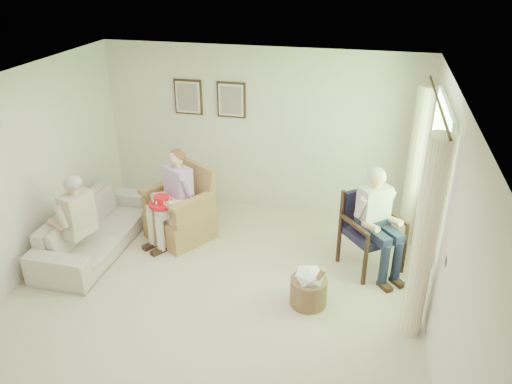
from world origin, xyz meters
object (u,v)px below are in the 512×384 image
at_px(hatbox, 309,286).
at_px(person_dark, 375,215).
at_px(wood_armchair, 373,226).
at_px(person_wicker, 175,192).
at_px(person_sofa, 74,217).
at_px(wicker_armchair, 181,216).
at_px(sofa, 96,228).
at_px(red_hat, 162,202).

bearing_deg(hatbox, person_dark, 52.25).
relative_size(wood_armchair, person_wicker, 0.76).
bearing_deg(person_sofa, hatbox, 102.92).
height_order(person_wicker, person_sofa, person_wicker).
height_order(wood_armchair, person_sofa, person_sofa).
relative_size(wood_armchair, hatbox, 1.60).
bearing_deg(person_sofa, wicker_armchair, 149.38).
bearing_deg(person_wicker, person_dark, 29.27).
relative_size(sofa, hatbox, 3.30).
bearing_deg(person_wicker, wood_armchair, 32.86).
bearing_deg(person_wicker, hatbox, 5.67).
relative_size(wicker_armchair, hatbox, 1.63).
height_order(red_hat, hatbox, red_hat).
height_order(sofa, person_sofa, person_sofa).
bearing_deg(person_wicker, sofa, -125.32).
relative_size(red_hat, hatbox, 0.57).
distance_m(wood_armchair, red_hat, 2.89).
bearing_deg(hatbox, sofa, 170.07).
bearing_deg(sofa, red_hat, -72.74).
bearing_deg(red_hat, wood_armchair, 4.65).
height_order(sofa, person_dark, person_dark).
bearing_deg(person_wicker, person_sofa, -108.21).
distance_m(wicker_armchair, person_sofa, 1.52).
bearing_deg(wood_armchair, person_wicker, 142.52).
distance_m(person_wicker, red_hat, 0.23).
relative_size(wood_armchair, sofa, 0.48).
bearing_deg(red_hat, wicker_armchair, 66.18).
height_order(person_wicker, person_dark, person_dark).
bearing_deg(red_hat, person_dark, 1.24).
distance_m(sofa, red_hat, 1.03).
height_order(person_dark, red_hat, person_dark).
height_order(sofa, person_wicker, person_wicker).
bearing_deg(wicker_armchair, wood_armchair, 29.92).
distance_m(sofa, person_dark, 3.84).
height_order(person_wicker, red_hat, person_wicker).
height_order(wicker_armchair, hatbox, wicker_armchair).
bearing_deg(person_dark, sofa, 146.30).
relative_size(sofa, person_sofa, 1.68).
relative_size(sofa, person_wicker, 1.58).
bearing_deg(hatbox, wood_armchair, 57.03).
height_order(person_dark, person_sofa, person_dark).
height_order(wicker_armchair, person_sofa, person_sofa).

